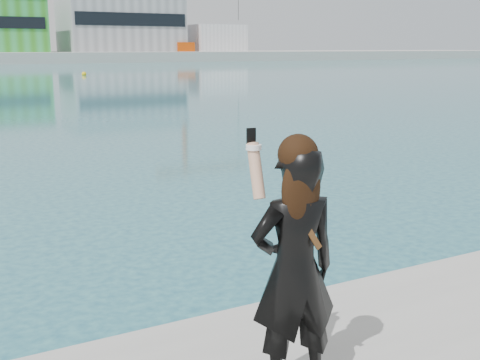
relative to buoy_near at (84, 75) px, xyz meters
name	(u,v)px	position (x,y,z in m)	size (l,w,h in m)	color
warehouse_grey_right	(121,22)	(25.82, 65.98, 8.26)	(25.50, 15.35, 12.50)	gray
ancillary_shed	(215,38)	(47.82, 64.00, 5.00)	(12.00, 10.00, 6.00)	silver
flagpole_right	(44,28)	(7.92, 59.00, 6.54)	(1.28, 0.16, 8.00)	silver
buoy_near	(84,75)	(0.00, 0.00, 0.00)	(0.50, 0.50, 0.50)	yellow
woman	(294,264)	(-14.91, -62.26, 1.66)	(0.63, 0.46, 1.69)	black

